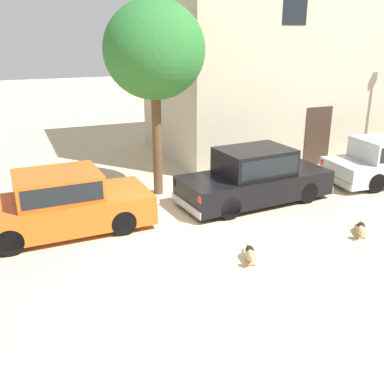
{
  "coord_description": "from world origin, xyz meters",
  "views": [
    {
      "loc": [
        -3.66,
        -9.22,
        4.59
      ],
      "look_at": [
        0.29,
        0.2,
        0.9
      ],
      "focal_mm": 41.64,
      "sensor_mm": 36.0,
      "label": 1
    }
  ],
  "objects_px": {
    "parked_sedan_nearest": "(61,203)",
    "stray_dog_tan": "(361,229)",
    "stray_dog_spotted": "(250,254)",
    "parked_sedan_second": "(255,176)",
    "acacia_tree_left": "(155,51)"
  },
  "relations": [
    {
      "from": "parked_sedan_second",
      "to": "acacia_tree_left",
      "type": "height_order",
      "value": "acacia_tree_left"
    },
    {
      "from": "parked_sedan_nearest",
      "to": "acacia_tree_left",
      "type": "relative_size",
      "value": 0.81
    },
    {
      "from": "parked_sedan_second",
      "to": "stray_dog_tan",
      "type": "distance_m",
      "value": 3.23
    },
    {
      "from": "parked_sedan_second",
      "to": "stray_dog_tan",
      "type": "xyz_separation_m",
      "value": [
        1.27,
        -2.9,
        -0.62
      ]
    },
    {
      "from": "parked_sedan_second",
      "to": "acacia_tree_left",
      "type": "bearing_deg",
      "value": 138.6
    },
    {
      "from": "parked_sedan_second",
      "to": "stray_dog_spotted",
      "type": "bearing_deg",
      "value": -125.7
    },
    {
      "from": "parked_sedan_second",
      "to": "stray_dog_tan",
      "type": "height_order",
      "value": "parked_sedan_second"
    },
    {
      "from": "parked_sedan_nearest",
      "to": "stray_dog_tan",
      "type": "height_order",
      "value": "parked_sedan_nearest"
    },
    {
      "from": "stray_dog_spotted",
      "to": "acacia_tree_left",
      "type": "xyz_separation_m",
      "value": [
        -0.43,
        4.75,
        3.92
      ]
    },
    {
      "from": "parked_sedan_nearest",
      "to": "acacia_tree_left",
      "type": "xyz_separation_m",
      "value": [
        3.01,
        1.66,
        3.36
      ]
    },
    {
      "from": "parked_sedan_nearest",
      "to": "parked_sedan_second",
      "type": "relative_size",
      "value": 0.97
    },
    {
      "from": "parked_sedan_nearest",
      "to": "stray_dog_tan",
      "type": "relative_size",
      "value": 5.08
    },
    {
      "from": "stray_dog_spotted",
      "to": "parked_sedan_nearest",
      "type": "bearing_deg",
      "value": -107.79
    },
    {
      "from": "parked_sedan_nearest",
      "to": "stray_dog_tan",
      "type": "xyz_separation_m",
      "value": [
        6.56,
        -2.98,
        -0.59
      ]
    },
    {
      "from": "stray_dog_tan",
      "to": "acacia_tree_left",
      "type": "xyz_separation_m",
      "value": [
        -3.55,
        4.63,
        3.95
      ]
    }
  ]
}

